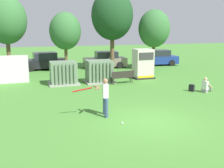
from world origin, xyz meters
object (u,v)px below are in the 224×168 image
Objects in this scene: batter at (104,95)px; parked_car_right_of_center at (105,60)px; parked_car_rightmost at (158,58)px; park_bench at (122,76)px; transformer_west at (63,73)px; backpack at (192,88)px; transformer_mid_west at (99,72)px; generator_enclosure at (143,64)px; sports_ball at (122,123)px; parked_car_left_of_center at (44,62)px; seated_spectator at (206,86)px.

batter is 0.40× the size of parked_car_right_of_center.
batter reaches higher than parked_car_rightmost.
parked_car_rightmost is at bearing 49.18° from park_bench.
transformer_west is 0.49× the size of parked_car_right_of_center.
backpack is (6.60, 2.95, -0.76)m from batter.
transformer_mid_west is 1.14× the size of park_bench.
transformer_mid_west is 10.81m from parked_car_rightmost.
park_bench is at bearing -130.82° from parked_car_rightmost.
generator_enclosure is (3.74, 0.63, 0.35)m from transformer_mid_west.
transformer_mid_west reaches higher than sports_ball.
generator_enclosure reaches higher than parked_car_right_of_center.
parked_car_left_of_center reaches higher than sports_ball.
generator_enclosure is at bearing 101.84° from backpack.
transformer_mid_west is at bearing -109.71° from parked_car_right_of_center.
transformer_west and parked_car_left_of_center have the same top height.
sports_ball is at bearing -98.83° from transformer_mid_west.
parked_car_right_of_center is at bearing 76.23° from sports_ball.
sports_ball is 7.83m from seated_spectator.
parked_car_left_of_center is at bearing 124.25° from backpack.
backpack is at bearing -78.16° from generator_enclosure.
parked_car_rightmost is at bearing 0.32° from parked_car_right_of_center.
sports_ball is (-5.10, -9.35, -1.09)m from generator_enclosure.
transformer_west is 2.18× the size of seated_spectator.
transformer_mid_west is 8.32m from parked_car_left_of_center.
backpack is (7.40, -4.63, -0.57)m from transformer_west.
transformer_mid_west reaches higher than park_bench.
seated_spectator is (4.05, -4.05, -0.16)m from park_bench.
batter reaches higher than parked_car_right_of_center.
transformer_west is at bearing -83.60° from parked_car_left_of_center.
batter is (-5.52, -8.10, -0.16)m from generator_enclosure.
backpack is (3.35, -3.57, -0.32)m from park_bench.
parked_car_left_of_center reaches higher than backpack.
backpack is at bearing 145.77° from seated_spectator.
parked_car_rightmost is (10.87, 6.84, -0.04)m from transformer_west.
parked_car_rightmost is at bearing 58.42° from sports_ball.
generator_enclosure is 5.94m from seated_spectator.
sports_ball is at bearing -151.46° from seated_spectator.
transformer_west reaches higher than seated_spectator.
batter is 7.27m from backpack.
transformer_mid_west is at bearing 147.21° from park_bench.
parked_car_left_of_center is (-0.84, 7.48, -0.04)m from transformer_west.
parked_car_left_of_center is at bearing 96.23° from batter.
batter reaches higher than seated_spectator.
parked_car_rightmost is (6.82, 7.89, 0.22)m from park_bench.
batter is at bearing -103.40° from transformer_mid_west.
transformer_west is 8.75m from backpack.
transformer_mid_west is 0.49× the size of parked_car_right_of_center.
batter is at bearing -161.23° from seated_spectator.
batter is at bearing -155.90° from backpack.
parked_car_left_of_center reaches higher than park_bench.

